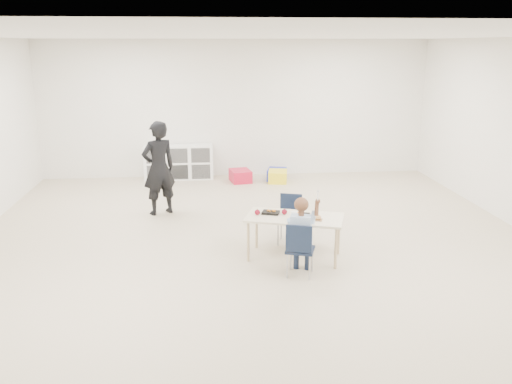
{
  "coord_description": "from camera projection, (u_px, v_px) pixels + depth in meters",
  "views": [
    {
      "loc": [
        -0.69,
        -6.73,
        2.7
      ],
      "look_at": [
        -0.03,
        -0.02,
        0.85
      ],
      "focal_mm": 38.0,
      "sensor_mm": 36.0,
      "label": 1
    }
  ],
  "objects": [
    {
      "name": "bin_blue",
      "position": [
        277.0,
        174.0,
        11.11
      ],
      "size": [
        0.47,
        0.54,
        0.23
      ],
      "primitive_type": "cube",
      "rotation": [
        0.0,
        0.0,
        -0.26
      ],
      "color": "#1827B6",
      "rests_on": "ground"
    },
    {
      "name": "room",
      "position": [
        258.0,
        150.0,
        6.87
      ],
      "size": [
        9.0,
        9.02,
        2.8
      ],
      "color": "tan",
      "rests_on": "ground"
    },
    {
      "name": "apple_near",
      "position": [
        284.0,
        212.0,
        7.01
      ],
      "size": [
        0.07,
        0.07,
        0.07
      ],
      "primitive_type": "sphere",
      "color": "maroon",
      "rests_on": "table"
    },
    {
      "name": "chair_near",
      "position": [
        300.0,
        249.0,
        6.46
      ],
      "size": [
        0.41,
        0.39,
        0.68
      ],
      "primitive_type": null,
      "rotation": [
        0.0,
        0.0,
        -0.31
      ],
      "color": "#101B32",
      "rests_on": "ground"
    },
    {
      "name": "table",
      "position": [
        294.0,
        237.0,
        7.01
      ],
      "size": [
        1.36,
        0.96,
        0.56
      ],
      "rotation": [
        0.0,
        0.0,
        -0.31
      ],
      "color": "beige",
      "rests_on": "ground"
    },
    {
      "name": "milk_carton",
      "position": [
        294.0,
        216.0,
        6.8
      ],
      "size": [
        0.09,
        0.09,
        0.1
      ],
      "primitive_type": "cube",
      "rotation": [
        0.0,
        0.0,
        -0.31
      ],
      "color": "white",
      "rests_on": "table"
    },
    {
      "name": "cubby_shelf",
      "position": [
        179.0,
        162.0,
        11.14
      ],
      "size": [
        1.4,
        0.4,
        0.7
      ],
      "primitive_type": "cube",
      "color": "white",
      "rests_on": "ground"
    },
    {
      "name": "lunch_tray_far",
      "position": [
        271.0,
        213.0,
        7.05
      ],
      "size": [
        0.26,
        0.22,
        0.03
      ],
      "primitive_type": "cube",
      "rotation": [
        0.0,
        0.0,
        -0.31
      ],
      "color": "black",
      "rests_on": "table"
    },
    {
      "name": "adult",
      "position": [
        159.0,
        168.0,
        8.72
      ],
      "size": [
        0.66,
        0.59,
        1.53
      ],
      "primitive_type": "imported",
      "rotation": [
        0.0,
        0.0,
        3.64
      ],
      "color": "black",
      "rests_on": "ground"
    },
    {
      "name": "apple_far",
      "position": [
        257.0,
        212.0,
        6.99
      ],
      "size": [
        0.07,
        0.07,
        0.07
      ],
      "primitive_type": "sphere",
      "color": "maroon",
      "rests_on": "table"
    },
    {
      "name": "bin_yellow",
      "position": [
        278.0,
        176.0,
        10.94
      ],
      "size": [
        0.44,
        0.52,
        0.23
      ],
      "primitive_type": "cube",
      "rotation": [
        0.0,
        0.0,
        -0.17
      ],
      "color": "yellow",
      "rests_on": "ground"
    },
    {
      "name": "chair_far",
      "position": [
        289.0,
        220.0,
        7.52
      ],
      "size": [
        0.41,
        0.39,
        0.68
      ],
      "primitive_type": null,
      "rotation": [
        0.0,
        0.0,
        -0.31
      ],
      "color": "#101B32",
      "rests_on": "ground"
    },
    {
      "name": "bin_red",
      "position": [
        240.0,
        176.0,
        10.95
      ],
      "size": [
        0.46,
        0.55,
        0.24
      ],
      "primitive_type": "cube",
      "rotation": [
        0.0,
        0.0,
        0.17
      ],
      "color": "red",
      "rests_on": "ground"
    },
    {
      "name": "bread_roll",
      "position": [
        318.0,
        217.0,
        6.79
      ],
      "size": [
        0.09,
        0.09,
        0.07
      ],
      "primitive_type": "ellipsoid",
      "color": "tan",
      "rests_on": "table"
    },
    {
      "name": "child",
      "position": [
        301.0,
        233.0,
        6.41
      ],
      "size": [
        0.57,
        0.57,
        1.07
      ],
      "primitive_type": null,
      "rotation": [
        0.0,
        0.0,
        -0.31
      ],
      "color": "#B6CDF6",
      "rests_on": "chair_near"
    },
    {
      "name": "lunch_tray_near",
      "position": [
        301.0,
        215.0,
        6.95
      ],
      "size": [
        0.26,
        0.22,
        0.03
      ],
      "primitive_type": "cube",
      "rotation": [
        0.0,
        0.0,
        -0.31
      ],
      "color": "black",
      "rests_on": "table"
    }
  ]
}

